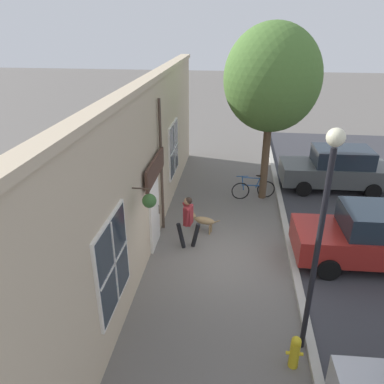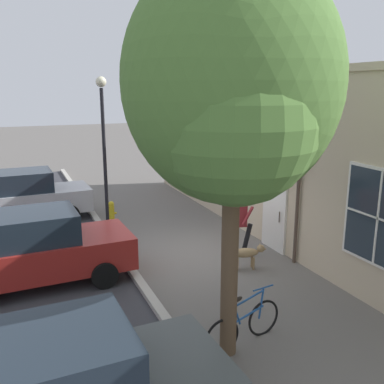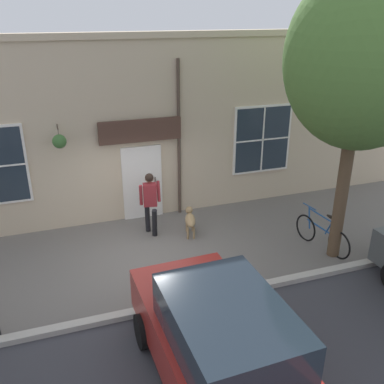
% 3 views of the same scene
% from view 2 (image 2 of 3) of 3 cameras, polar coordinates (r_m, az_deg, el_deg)
% --- Properties ---
extents(ground_plane, '(90.00, 90.00, 0.00)m').
position_cam_2_polar(ground_plane, '(11.98, 0.70, -8.26)').
color(ground_plane, '#66605B').
extents(storefront_facade, '(0.95, 18.00, 4.98)m').
position_cam_2_polar(storefront_facade, '(12.39, 10.76, 4.22)').
color(storefront_facade, '#C6B293').
rests_on(storefront_facade, ground_plane).
extents(pedestrian_walking, '(0.76, 0.60, 1.71)m').
position_cam_2_polar(pedestrian_walking, '(11.75, 6.62, -3.49)').
color(pedestrian_walking, black).
rests_on(pedestrian_walking, ground_plane).
extents(dog_on_leash, '(1.08, 0.43, 0.65)m').
position_cam_2_polar(dog_on_leash, '(10.99, 7.40, -8.04)').
color(dog_on_leash, '#997A51').
rests_on(dog_on_leash, ground_plane).
extents(street_tree_by_curb, '(3.39, 3.13, 6.44)m').
position_cam_2_polar(street_tree_by_curb, '(6.50, 5.67, 12.98)').
color(street_tree_by_curb, brown).
rests_on(street_tree_by_curb, ground_plane).
extents(leaning_bicycle, '(1.71, 0.42, 1.00)m').
position_cam_2_polar(leaning_bicycle, '(8.02, 6.92, -17.17)').
color(leaning_bicycle, black).
rests_on(leaning_bicycle, ground_plane).
extents(parked_car_nearest_curb, '(4.35, 2.04, 1.75)m').
position_cam_2_polar(parked_car_nearest_curb, '(15.71, -21.59, -0.52)').
color(parked_car_nearest_curb, '#B7B7BC').
rests_on(parked_car_nearest_curb, ground_plane).
extents(parked_car_mid_block, '(4.35, 2.04, 1.75)m').
position_cam_2_polar(parked_car_mid_block, '(10.57, -20.26, -7.09)').
color(parked_car_mid_block, maroon).
rests_on(parked_car_mid_block, ground_plane).
extents(street_lamp, '(0.32, 0.32, 4.82)m').
position_cam_2_polar(street_lamp, '(13.63, -11.73, 7.84)').
color(street_lamp, black).
rests_on(street_lamp, ground_plane).
extents(fire_hydrant, '(0.34, 0.20, 0.77)m').
position_cam_2_polar(fire_hydrant, '(14.73, -10.69, -2.63)').
color(fire_hydrant, gold).
rests_on(fire_hydrant, ground_plane).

